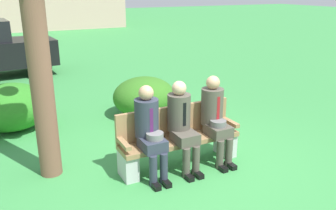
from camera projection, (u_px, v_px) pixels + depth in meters
ground_plane at (194, 164)px, 5.47m from camera, size 80.00×80.00×0.00m
park_bench at (178, 138)px, 5.37m from camera, size 1.87×0.44×0.90m
seated_man_left at (149, 128)px, 4.93m from camera, size 0.34×0.72×1.32m
seated_man_middle at (182, 121)px, 5.16m from camera, size 0.34×0.72×1.32m
seated_man_right at (215, 115)px, 5.40m from camera, size 0.34×0.72×1.34m
shrub_near_bench at (144, 97)px, 7.44m from camera, size 1.32×1.21×0.82m
shrub_mid_lawn at (10, 107)px, 6.69m from camera, size 1.42×1.30×0.89m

